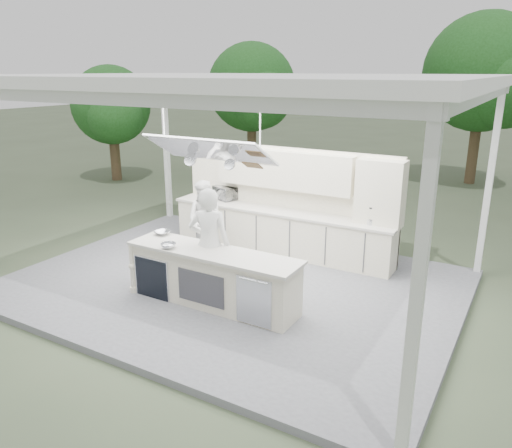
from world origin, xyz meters
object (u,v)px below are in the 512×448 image
Objects in this scene: demo_island at (212,277)px; back_counter at (280,231)px; head_chef at (209,244)px; sous_chef at (206,221)px.

back_counter is (-0.18, 2.81, 0.00)m from demo_island.
demo_island is 0.57m from head_chef.
back_counter is at bearing 35.61° from sous_chef.
back_counter is 3.04× the size of sous_chef.
demo_island is 1.86× the size of sous_chef.
head_chef is 1.86m from sous_chef.
sous_chef is (-1.32, 1.68, 0.36)m from demo_island.
back_counter is at bearing -111.84° from head_chef.
head_chef is (-0.00, -2.60, 0.50)m from back_counter.
back_counter is 1.65m from sous_chef.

